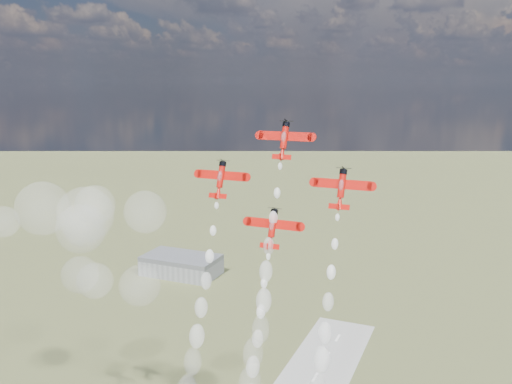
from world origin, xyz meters
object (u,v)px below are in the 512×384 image
at_px(plane_lead, 284,139).
at_px(plane_slot, 272,228).
at_px(plane_left, 221,179).
at_px(plane_right, 341,188).
at_px(hangar, 181,265).

xyz_separation_m(plane_lead, plane_slot, (0.00, -7.90, -20.77)).
relative_size(plane_left, plane_slot, 1.00).
relative_size(plane_right, plane_slot, 1.00).
bearing_deg(plane_right, plane_left, 180.00).
height_order(hangar, plane_right, plane_right).
distance_m(plane_lead, plane_left, 19.37).
bearing_deg(plane_right, plane_slot, -166.02).
relative_size(plane_lead, plane_right, 1.00).
bearing_deg(plane_lead, plane_right, -13.98).
bearing_deg(plane_left, plane_right, 0.00).
xyz_separation_m(hangar, plane_right, (149.82, -176.29, 96.34)).
relative_size(plane_left, plane_right, 1.00).
bearing_deg(plane_right, hangar, 130.36).
bearing_deg(plane_lead, plane_slot, -90.00).
bearing_deg(hangar, plane_lead, -52.14).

